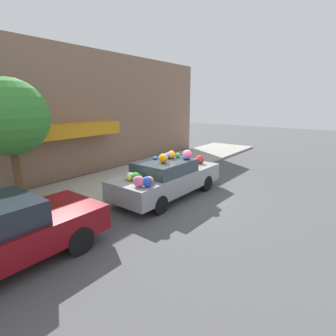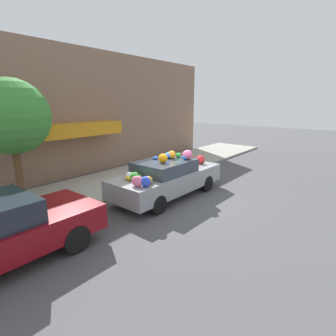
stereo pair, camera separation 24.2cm
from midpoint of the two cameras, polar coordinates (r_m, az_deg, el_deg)
ground_plane at (r=9.66m, az=-1.16°, el=-5.98°), size 60.00×60.00×0.00m
sidewalk_curb at (r=11.44m, az=-11.83°, el=-2.76°), size 24.00×3.20×0.11m
building_facade at (r=12.72m, az=-19.30°, el=11.02°), size 18.00×1.20×5.69m
street_tree at (r=9.55m, az=-31.94°, el=9.36°), size 2.36×2.36×3.96m
fire_hydrant at (r=11.49m, az=-3.00°, el=-0.32°), size 0.20×0.20×0.70m
art_car at (r=9.35m, az=-0.83°, el=-1.92°), size 4.52×1.82×1.69m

